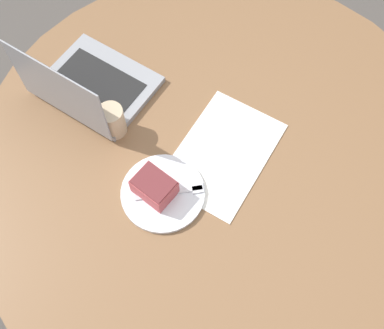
{
  "coord_description": "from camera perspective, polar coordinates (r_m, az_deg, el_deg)",
  "views": [
    {
      "loc": [
        0.43,
        0.36,
        1.78
      ],
      "look_at": [
        0.1,
        -0.0,
        0.78
      ],
      "focal_mm": 42.0,
      "sensor_mm": 36.0,
      "label": 1
    }
  ],
  "objects": [
    {
      "name": "cake_slice",
      "position": [
        1.1,
        -4.81,
        -2.83
      ],
      "size": [
        0.09,
        0.11,
        0.06
      ],
      "rotation": [
        0.0,
        0.0,
        1.72
      ],
      "color": "#B74C51",
      "rests_on": "plate"
    },
    {
      "name": "plate",
      "position": [
        1.13,
        -3.72,
        -3.61
      ],
      "size": [
        0.21,
        0.21,
        0.01
      ],
      "color": "silver",
      "rests_on": "dining_table"
    },
    {
      "name": "fork",
      "position": [
        1.12,
        -1.99,
        -3.46
      ],
      "size": [
        0.15,
        0.11,
        0.0
      ],
      "rotation": [
        0.0,
        0.0,
        8.85
      ],
      "color": "silver",
      "rests_on": "plate"
    },
    {
      "name": "laptop",
      "position": [
        1.27,
        -12.92,
        9.65
      ],
      "size": [
        0.31,
        0.35,
        0.22
      ],
      "rotation": [
        0.0,
        0.0,
        8.1
      ],
      "color": "gray",
      "rests_on": "dining_table"
    },
    {
      "name": "dining_table",
      "position": [
        1.3,
        3.21,
        -0.88
      ],
      "size": [
        1.31,
        1.31,
        0.74
      ],
      "color": "brown",
      "rests_on": "ground_plane"
    },
    {
      "name": "ground_plane",
      "position": [
        1.87,
        2.27,
        -8.76
      ],
      "size": [
        12.0,
        12.0,
        0.0
      ],
      "primitive_type": "plane",
      "color": "#4C4742"
    },
    {
      "name": "coffee_glass",
      "position": [
        1.19,
        -10.07,
        5.48
      ],
      "size": [
        0.07,
        0.07,
        0.09
      ],
      "color": "#C6AD89",
      "rests_on": "dining_table"
    },
    {
      "name": "paper_document",
      "position": [
        1.18,
        4.03,
        1.52
      ],
      "size": [
        0.37,
        0.3,
        0.0
      ],
      "rotation": [
        0.0,
        0.0,
        0.29
      ],
      "color": "white",
      "rests_on": "dining_table"
    }
  ]
}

